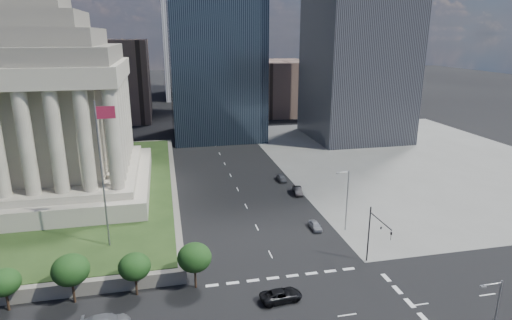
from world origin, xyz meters
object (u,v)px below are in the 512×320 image
object	(u,v)px
parked_sedan_far	(282,178)
street_lamp_north	(346,197)
parked_sedan_near	(315,225)
traffic_signal_ne	(376,232)
parked_sedan_mid	(298,191)
war_memorial	(41,86)
flagpole	(103,168)
pickup_truck	(281,295)

from	to	relation	value
parked_sedan_far	street_lamp_north	bearing A→B (deg)	-83.57
parked_sedan_near	parked_sedan_far	world-z (taller)	parked_sedan_far
traffic_signal_ne	parked_sedan_near	distance (m)	13.98
street_lamp_north	parked_sedan_near	world-z (taller)	street_lamp_north
street_lamp_north	parked_sedan_mid	bearing A→B (deg)	98.01
street_lamp_north	parked_sedan_far	world-z (taller)	street_lamp_north
street_lamp_north	parked_sedan_mid	distance (m)	17.77
war_memorial	traffic_signal_ne	world-z (taller)	war_memorial
war_memorial	parked_sedan_near	bearing A→B (deg)	-26.66
traffic_signal_ne	street_lamp_north	world-z (taller)	street_lamp_north
street_lamp_north	parked_sedan_near	bearing A→B (deg)	161.90
flagpole	traffic_signal_ne	bearing A→B (deg)	-16.71
parked_sedan_near	parked_sedan_mid	size ratio (longest dim) A/B	0.84
flagpole	parked_sedan_near	world-z (taller)	flagpole
traffic_signal_ne	parked_sedan_far	xyz separation A→B (m)	(-2.55, 36.22, -4.58)
flagpole	pickup_truck	distance (m)	28.08
street_lamp_north	parked_sedan_far	bearing A→B (deg)	97.71
street_lamp_north	pickup_truck	xyz separation A→B (m)	(-14.77, -15.80, -4.97)
traffic_signal_ne	street_lamp_north	size ratio (longest dim) A/B	0.80
flagpole	war_memorial	bearing A→B (deg)	116.89
flagpole	parked_sedan_far	world-z (taller)	flagpole
traffic_signal_ne	parked_sedan_mid	world-z (taller)	traffic_signal_ne
parked_sedan_far	flagpole	bearing A→B (deg)	-142.10
parked_sedan_near	parked_sedan_far	bearing A→B (deg)	87.64
street_lamp_north	flagpole	bearing A→B (deg)	-178.37
flagpole	parked_sedan_mid	bearing A→B (deg)	28.64
street_lamp_north	parked_sedan_near	distance (m)	6.80
flagpole	traffic_signal_ne	distance (m)	36.69
war_memorial	parked_sedan_near	world-z (taller)	war_memorial
street_lamp_north	pickup_truck	distance (m)	22.19
parked_sedan_near	pickup_truck	bearing A→B (deg)	-121.29
parked_sedan_mid	street_lamp_north	bearing A→B (deg)	-74.67
flagpole	parked_sedan_far	bearing A→B (deg)	39.19
flagpole	parked_sedan_mid	world-z (taller)	flagpole
parked_sedan_mid	parked_sedan_far	bearing A→B (deg)	104.40
parked_sedan_near	parked_sedan_far	size ratio (longest dim) A/B	0.92
war_memorial	parked_sedan_far	size ratio (longest dim) A/B	9.89
war_memorial	parked_sedan_mid	bearing A→B (deg)	-7.73
parked_sedan_mid	traffic_signal_ne	bearing A→B (deg)	-79.53
pickup_truck	parked_sedan_far	world-z (taller)	pickup_truck
pickup_truck	traffic_signal_ne	bearing A→B (deg)	-78.89
traffic_signal_ne	pickup_truck	distance (m)	15.34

